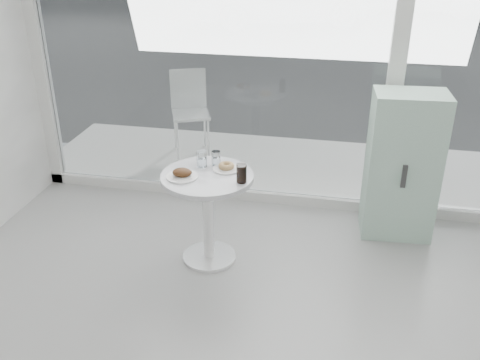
% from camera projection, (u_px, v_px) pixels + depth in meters
% --- Properties ---
extents(room_shell, '(6.00, 6.00, 6.00)m').
position_uv_depth(room_shell, '(140.00, 200.00, 1.35)').
color(room_shell, white).
rests_on(room_shell, ground).
extents(storefront, '(5.00, 0.14, 3.00)m').
position_uv_depth(storefront, '(302.00, 26.00, 4.55)').
color(storefront, white).
rests_on(storefront, ground).
extents(main_table, '(0.72, 0.72, 0.77)m').
position_uv_depth(main_table, '(208.00, 200.00, 4.20)').
color(main_table, white).
rests_on(main_table, ground).
extents(patio_deck, '(5.60, 1.60, 0.05)m').
position_uv_depth(patio_deck, '(294.00, 166.00, 6.02)').
color(patio_deck, white).
rests_on(patio_deck, ground).
extents(street, '(40.00, 24.00, 0.00)m').
position_uv_depth(street, '(337.00, 8.00, 16.75)').
color(street, '#373737').
rests_on(street, ground).
extents(mint_cabinet, '(0.62, 0.44, 1.29)m').
position_uv_depth(mint_cabinet, '(402.00, 166.00, 4.55)').
color(mint_cabinet, '#8FB7A3').
rests_on(mint_cabinet, ground).
extents(patio_chair, '(0.54, 0.54, 0.95)m').
position_uv_depth(patio_chair, '(190.00, 106.00, 6.14)').
color(patio_chair, white).
rests_on(patio_chair, patio_deck).
extents(plate_fritter, '(0.24, 0.24, 0.07)m').
position_uv_depth(plate_fritter, '(183.00, 174.00, 4.05)').
color(plate_fritter, white).
rests_on(plate_fritter, main_table).
extents(plate_donut, '(0.22, 0.22, 0.05)m').
position_uv_depth(plate_donut, '(226.00, 167.00, 4.18)').
color(plate_donut, white).
rests_on(plate_donut, main_table).
extents(water_tumbler_a, '(0.08, 0.08, 0.13)m').
position_uv_depth(water_tumbler_a, '(202.00, 160.00, 4.21)').
color(water_tumbler_a, white).
rests_on(water_tumbler_a, main_table).
extents(water_tumbler_b, '(0.07, 0.07, 0.11)m').
position_uv_depth(water_tumbler_b, '(216.00, 159.00, 4.25)').
color(water_tumbler_b, white).
rests_on(water_tumbler_b, main_table).
extents(cola_glass, '(0.08, 0.08, 0.15)m').
position_uv_depth(cola_glass, '(242.00, 174.00, 3.96)').
color(cola_glass, white).
rests_on(cola_glass, main_table).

